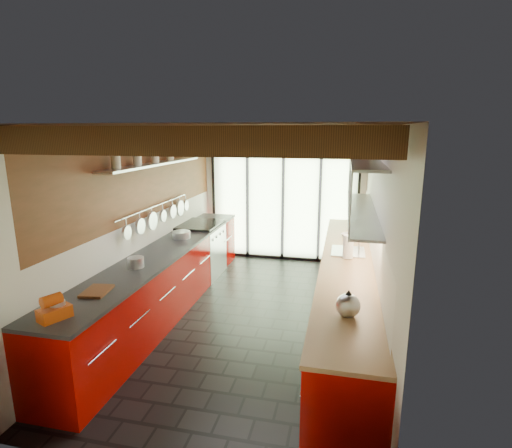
% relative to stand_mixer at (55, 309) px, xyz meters
% --- Properties ---
extents(ground, '(5.50, 5.50, 0.00)m').
position_rel_stand_mixer_xyz_m(ground, '(1.27, 2.24, -1.01)').
color(ground, black).
rests_on(ground, ground).
extents(room_shell, '(5.50, 5.50, 5.50)m').
position_rel_stand_mixer_xyz_m(room_shell, '(1.27, 2.24, 0.64)').
color(room_shell, silver).
rests_on(room_shell, ground).
extents(ceiling_beams, '(3.14, 5.06, 4.90)m').
position_rel_stand_mixer_xyz_m(ceiling_beams, '(1.27, 2.62, 1.45)').
color(ceiling_beams, '#593316').
rests_on(ceiling_beams, ground).
extents(glass_door, '(2.95, 0.10, 2.90)m').
position_rel_stand_mixer_xyz_m(glass_door, '(1.27, 4.94, 0.64)').
color(glass_door, '#C6EAAD').
rests_on(glass_door, ground).
extents(left_counter, '(0.68, 5.00, 0.92)m').
position_rel_stand_mixer_xyz_m(left_counter, '(-0.00, 2.24, -0.55)').
color(left_counter, '#930400').
rests_on(left_counter, ground).
extents(range_stove, '(0.66, 0.90, 0.97)m').
position_rel_stand_mixer_xyz_m(range_stove, '(-0.00, 3.69, -0.54)').
color(range_stove, silver).
rests_on(range_stove, ground).
extents(right_counter, '(0.68, 5.00, 0.92)m').
position_rel_stand_mixer_xyz_m(right_counter, '(2.54, 2.24, -0.55)').
color(right_counter, '#930400').
rests_on(right_counter, ground).
extents(sink_assembly, '(0.45, 0.52, 0.43)m').
position_rel_stand_mixer_xyz_m(sink_assembly, '(2.56, 2.64, -0.05)').
color(sink_assembly, silver).
rests_on(sink_assembly, right_counter).
extents(upper_cabinets_right, '(0.34, 3.00, 3.00)m').
position_rel_stand_mixer_xyz_m(upper_cabinets_right, '(2.70, 2.54, 0.84)').
color(upper_cabinets_right, silver).
rests_on(upper_cabinets_right, ground).
extents(left_wall_fixtures, '(0.28, 2.60, 0.96)m').
position_rel_stand_mixer_xyz_m(left_wall_fixtures, '(-0.20, 2.54, 0.77)').
color(left_wall_fixtures, silver).
rests_on(left_wall_fixtures, ground).
extents(stand_mixer, '(0.25, 0.30, 0.24)m').
position_rel_stand_mixer_xyz_m(stand_mixer, '(0.00, 0.00, 0.00)').
color(stand_mixer, '#D24B10').
rests_on(stand_mixer, left_counter).
extents(pot_large, '(0.23, 0.23, 0.13)m').
position_rel_stand_mixer_xyz_m(pot_large, '(0.00, 1.42, -0.03)').
color(pot_large, silver).
rests_on(pot_large, left_counter).
extents(pot_small, '(0.35, 0.35, 0.11)m').
position_rel_stand_mixer_xyz_m(pot_small, '(0.00, 2.83, -0.04)').
color(pot_small, silver).
rests_on(pot_small, left_counter).
extents(cutting_board, '(0.28, 0.37, 0.03)m').
position_rel_stand_mixer_xyz_m(cutting_board, '(0.00, 0.61, -0.08)').
color(cutting_board, brown).
rests_on(cutting_board, left_counter).
extents(kettle, '(0.26, 0.30, 0.26)m').
position_rel_stand_mixer_xyz_m(kettle, '(2.54, 0.63, 0.02)').
color(kettle, silver).
rests_on(kettle, right_counter).
extents(paper_towel, '(0.17, 0.17, 0.37)m').
position_rel_stand_mixer_xyz_m(paper_towel, '(2.54, 2.35, 0.06)').
color(paper_towel, white).
rests_on(paper_towel, right_counter).
extents(soap_bottle, '(0.09, 0.09, 0.16)m').
position_rel_stand_mixer_xyz_m(soap_bottle, '(2.54, 3.04, -0.01)').
color(soap_bottle, silver).
rests_on(soap_bottle, right_counter).
extents(bowl, '(0.26, 0.26, 0.05)m').
position_rel_stand_mixer_xyz_m(bowl, '(2.54, 3.47, -0.07)').
color(bowl, silver).
rests_on(bowl, right_counter).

